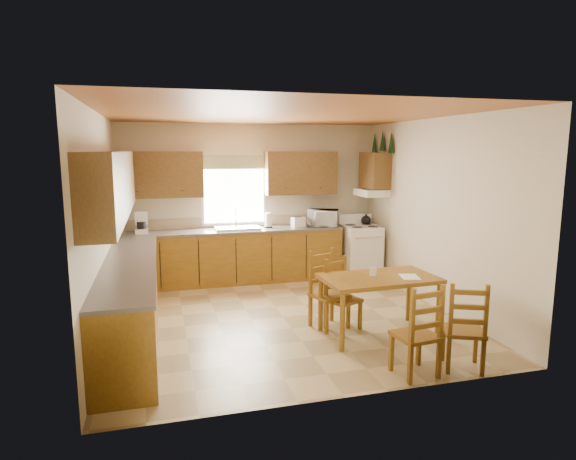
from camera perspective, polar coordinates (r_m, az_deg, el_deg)
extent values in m
plane|color=tan|center=(6.66, -0.58, -10.28)|extent=(4.50, 4.50, 0.00)
plane|color=#9E5927|center=(6.29, -0.62, 13.57)|extent=(4.50, 4.50, 0.00)
plane|color=beige|center=(6.17, -21.26, 0.45)|extent=(4.50, 4.50, 0.00)
plane|color=beige|center=(7.23, 16.93, 1.90)|extent=(4.50, 4.50, 0.00)
plane|color=beige|center=(8.52, -4.42, 3.35)|extent=(4.50, 4.50, 0.00)
plane|color=beige|center=(4.23, 7.10, -2.84)|extent=(4.50, 4.50, 0.00)
cube|color=brown|center=(8.31, -6.49, -3.20)|extent=(3.75, 0.60, 0.88)
cube|color=brown|center=(6.20, -18.12, -7.98)|extent=(0.60, 3.60, 0.88)
cube|color=#5A524E|center=(8.22, -6.55, -0.07)|extent=(3.75, 0.63, 0.04)
cube|color=#5A524E|center=(6.08, -18.33, -3.83)|extent=(0.63, 3.60, 0.04)
cube|color=#978262|center=(8.49, -6.86, 0.97)|extent=(3.75, 0.01, 0.18)
cube|color=brown|center=(8.17, -15.03, 6.35)|extent=(1.41, 0.33, 0.75)
cube|color=brown|center=(8.52, 1.50, 6.78)|extent=(1.25, 0.33, 0.75)
cube|color=brown|center=(5.96, -20.11, 5.10)|extent=(0.33, 3.60, 0.75)
cube|color=brown|center=(8.55, 10.25, 6.94)|extent=(0.33, 0.62, 0.62)
cube|color=silver|center=(8.55, 9.87, 4.40)|extent=(0.44, 0.62, 0.12)
cube|color=silver|center=(8.42, -6.41, 4.61)|extent=(1.13, 0.02, 1.18)
cube|color=white|center=(8.41, -6.40, 4.61)|extent=(1.05, 0.01, 1.10)
cube|color=#465C2F|center=(8.36, -6.44, 8.01)|extent=(1.19, 0.01, 0.24)
cube|color=silver|center=(8.23, -6.04, 0.23)|extent=(0.75, 0.45, 0.04)
cone|color=black|center=(8.32, 12.12, 10.13)|extent=(0.22, 0.22, 0.36)
cone|color=black|center=(8.60, 11.14, 10.40)|extent=(0.22, 0.22, 0.36)
cone|color=black|center=(8.89, 10.21, 10.13)|extent=(0.22, 0.22, 0.36)
cube|color=silver|center=(8.69, 8.65, -2.59)|extent=(0.66, 0.67, 0.91)
cube|color=silver|center=(8.11, -16.99, 0.69)|extent=(0.25, 0.27, 0.30)
cylinder|color=white|center=(8.34, -2.38, 1.15)|extent=(0.13, 0.13, 0.26)
cube|color=silver|center=(8.38, 1.21, 0.92)|extent=(0.24, 0.19, 0.18)
imported|color=silver|center=(8.53, 4.15, 1.44)|extent=(0.59, 0.52, 0.29)
cube|color=brown|center=(6.05, 10.65, -8.81)|extent=(1.40, 0.84, 0.74)
cube|color=brown|center=(5.07, 14.92, -11.31)|extent=(0.44, 0.42, 0.95)
cube|color=brown|center=(5.36, 20.13, -10.53)|extent=(0.51, 0.50, 0.94)
cube|color=brown|center=(6.17, 4.94, -7.11)|extent=(0.52, 0.51, 0.98)
cube|color=brown|center=(6.14, 6.55, -7.66)|extent=(0.49, 0.48, 0.89)
cube|color=white|center=(6.02, 14.22, -5.38)|extent=(0.27, 0.32, 0.00)
cube|color=white|center=(5.94, 10.04, -4.90)|extent=(0.08, 0.05, 0.11)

